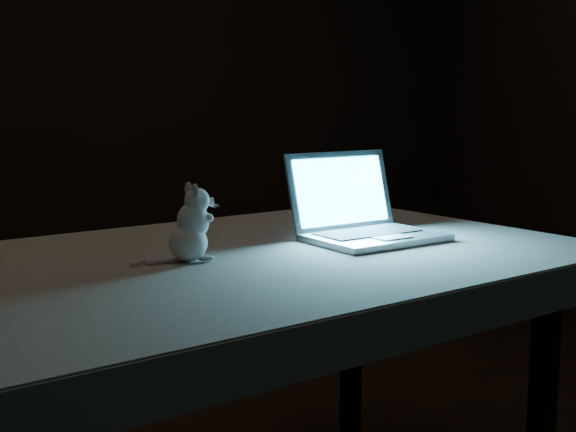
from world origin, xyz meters
name	(u,v)px	position (x,y,z in m)	size (l,w,h in m)	color
back_wall	(79,59)	(0.00, 2.50, 1.30)	(4.50, 0.04, 2.60)	black
table	(257,414)	(0.20, -0.57, 0.37)	(1.37, 0.88, 0.73)	black
tablecloth	(255,271)	(0.21, -0.55, 0.70)	(1.46, 0.97, 0.09)	beige
laptop	(376,197)	(0.51, -0.52, 0.84)	(0.31, 0.27, 0.21)	#A2A2A6
plush_mouse	(188,223)	(0.05, -0.61, 0.82)	(0.12, 0.12, 0.16)	white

